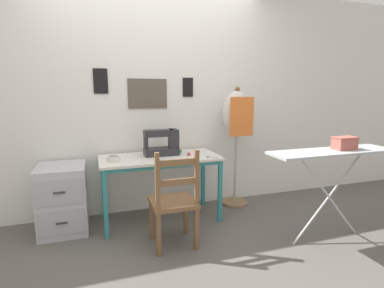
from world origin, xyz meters
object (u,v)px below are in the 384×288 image
object	(u,v)px
thread_spool_near_machine	(180,151)
dress_form	(237,120)
scissors	(211,157)
wooden_chair	(174,202)
ironing_board	(332,156)
sewing_machine	(163,143)
storage_box	(345,143)
filing_cabinet	(63,198)
fabric_bowl	(114,159)
thread_spool_mid_table	(189,154)

from	to	relation	value
thread_spool_near_machine	dress_form	size ratio (longest dim) A/B	0.03
scissors	wooden_chair	bearing A→B (deg)	-142.76
thread_spool_near_machine	dress_form	bearing A→B (deg)	3.41
wooden_chair	ironing_board	size ratio (longest dim) A/B	0.74
sewing_machine	ironing_board	xyz separation A→B (m)	(1.35, -0.98, -0.03)
scissors	dress_form	xyz separation A→B (m)	(0.47, 0.36, 0.34)
sewing_machine	storage_box	bearing A→B (deg)	-33.49
wooden_chair	thread_spool_near_machine	bearing A→B (deg)	69.37
sewing_machine	filing_cabinet	world-z (taller)	sewing_machine
scissors	storage_box	size ratio (longest dim) A/B	0.58
fabric_bowl	scissors	bearing A→B (deg)	-8.38
sewing_machine	filing_cabinet	xyz separation A→B (m)	(-1.03, -0.01, -0.50)
fabric_bowl	storage_box	size ratio (longest dim) A/B	0.62
filing_cabinet	dress_form	size ratio (longest dim) A/B	0.47
dress_form	storage_box	xyz separation A→B (m)	(0.56, -1.07, -0.13)
scissors	storage_box	distance (m)	1.27
filing_cabinet	ironing_board	distance (m)	2.61
thread_spool_mid_table	dress_form	size ratio (longest dim) A/B	0.03
dress_form	scissors	bearing A→B (deg)	-142.78
wooden_chair	dress_form	world-z (taller)	dress_form
dress_form	ironing_board	distance (m)	1.18
storage_box	filing_cabinet	bearing A→B (deg)	158.87
thread_spool_near_machine	filing_cabinet	xyz separation A→B (m)	(-1.23, -0.06, -0.39)
fabric_bowl	thread_spool_mid_table	xyz separation A→B (m)	(0.78, 0.01, -0.01)
sewing_machine	fabric_bowl	bearing A→B (deg)	-166.72
sewing_machine	storage_box	world-z (taller)	sewing_machine
scissors	ironing_board	size ratio (longest dim) A/B	0.10
ironing_board	sewing_machine	bearing A→B (deg)	143.94
thread_spool_mid_table	thread_spool_near_machine	bearing A→B (deg)	106.52
thread_spool_mid_table	storage_box	xyz separation A→B (m)	(1.22, -0.86, 0.20)
thread_spool_near_machine	dress_form	xyz separation A→B (m)	(0.71, 0.04, 0.32)
thread_spool_mid_table	filing_cabinet	size ratio (longest dim) A/B	0.06
wooden_chair	ironing_board	distance (m)	1.49
ironing_board	dress_form	bearing A→B (deg)	112.03
storage_box	dress_form	bearing A→B (deg)	117.83
dress_form	fabric_bowl	bearing A→B (deg)	-171.59
fabric_bowl	thread_spool_mid_table	distance (m)	0.78
wooden_chair	storage_box	xyz separation A→B (m)	(1.53, -0.33, 0.50)
ironing_board	thread_spool_near_machine	bearing A→B (deg)	138.02
filing_cabinet	wooden_chair	bearing A→B (deg)	-33.37
ironing_board	storage_box	distance (m)	0.17
filing_cabinet	dress_form	xyz separation A→B (m)	(1.94, 0.10, 0.71)
thread_spool_near_machine	thread_spool_mid_table	xyz separation A→B (m)	(0.05, -0.16, -0.00)
scissors	thread_spool_mid_table	distance (m)	0.24
thread_spool_mid_table	storage_box	size ratio (longest dim) A/B	0.19
scissors	ironing_board	distance (m)	1.15
wooden_chair	dress_form	xyz separation A→B (m)	(0.97, 0.74, 0.63)
scissors	thread_spool_near_machine	distance (m)	0.40
thread_spool_mid_table	ironing_board	size ratio (longest dim) A/B	0.03
fabric_bowl	dress_form	xyz separation A→B (m)	(1.44, 0.21, 0.32)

